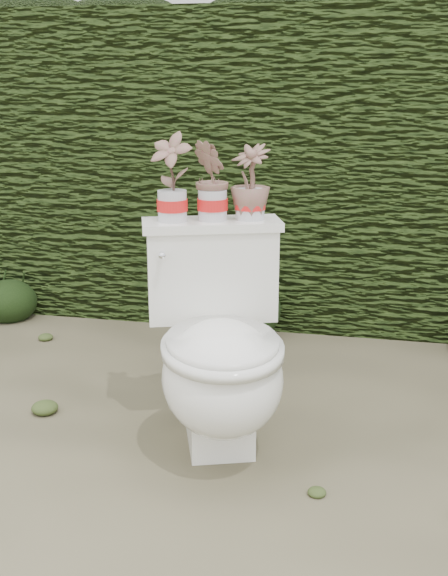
% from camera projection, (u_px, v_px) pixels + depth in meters
% --- Properties ---
extents(ground, '(60.00, 60.00, 0.00)m').
position_uv_depth(ground, '(182.00, 424.00, 2.75)').
color(ground, '#746D50').
rests_on(ground, ground).
extents(hedge, '(8.00, 1.00, 1.60)m').
position_uv_depth(hedge, '(255.00, 164.00, 4.02)').
color(hedge, '#2F4316').
rests_on(hedge, ground).
extents(house_wall, '(8.00, 3.50, 4.00)m').
position_uv_depth(house_wall, '(380.00, 4.00, 7.69)').
color(house_wall, silver).
rests_on(house_wall, ground).
extents(toilet, '(0.65, 0.79, 0.78)m').
position_uv_depth(toilet, '(219.00, 353.00, 2.49)').
color(toilet, white).
rests_on(toilet, ground).
extents(potted_plant_left, '(0.18, 0.15, 0.30)m').
position_uv_depth(potted_plant_left, '(172.00, 179.00, 2.54)').
color(potted_plant_left, '#2E6D22').
rests_on(potted_plant_left, toilet).
extents(potted_plant_center, '(0.17, 0.18, 0.27)m').
position_uv_depth(potted_plant_center, '(212.00, 182.00, 2.56)').
color(potted_plant_center, '#2E6D22').
rests_on(potted_plant_center, toilet).
extents(potted_plant_right, '(0.19, 0.19, 0.25)m').
position_uv_depth(potted_plant_right, '(250.00, 184.00, 2.58)').
color(potted_plant_right, '#2E6D22').
rests_on(potted_plant_right, toilet).
extents(liriope_clump_1, '(0.30, 0.30, 0.24)m').
position_uv_depth(liriope_clump_1, '(8.00, 297.00, 3.92)').
color(liriope_clump_1, black).
rests_on(liriope_clump_1, ground).
extents(liriope_clump_2, '(0.41, 0.41, 0.33)m').
position_uv_depth(liriope_clump_2, '(241.00, 304.00, 3.66)').
color(liriope_clump_2, black).
rests_on(liriope_clump_2, ground).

